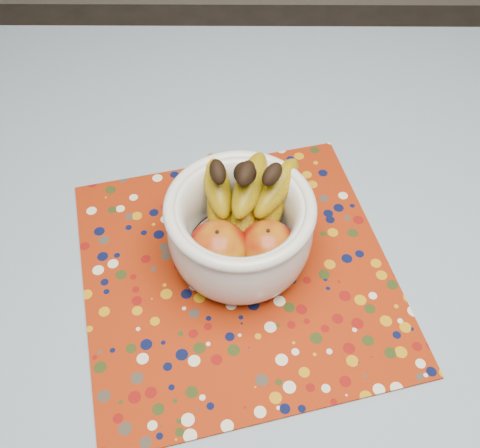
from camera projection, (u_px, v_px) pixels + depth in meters
The scene contains 4 objects.
table at pixel (308, 330), 0.85m from camera, with size 1.20×1.20×0.75m.
tablecloth at pixel (314, 303), 0.78m from camera, with size 1.32×1.32×0.01m, color slate.
placemat at pixel (237, 272), 0.80m from camera, with size 0.43×0.43×0.00m, color maroon.
fruit_bowl at pixel (243, 221), 0.76m from camera, with size 0.22×0.21×0.17m.
Camera 1 is at (-0.10, -0.39, 1.44)m, focal length 42.00 mm.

